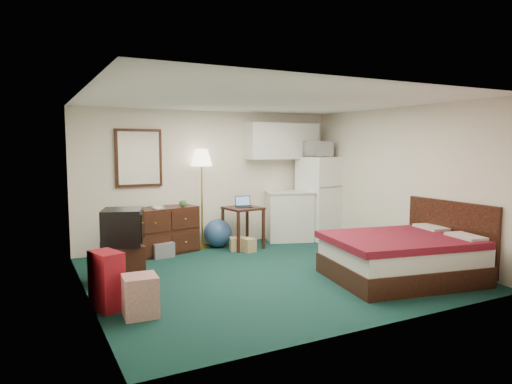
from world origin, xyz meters
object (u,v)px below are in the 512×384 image
dresser (163,230)px  suitcase (107,280)px  kitchen_counter (289,216)px  tv_stand (123,263)px  desk (243,228)px  bed (401,258)px  fridge (319,198)px  floor_lamp (202,199)px

dresser → suitcase: bearing=-132.4°
kitchen_counter → tv_stand: 3.73m
desk → kitchen_counter: 1.14m
kitchen_counter → bed: kitchen_counter is taller
fridge → suitcase: bearing=-164.1°
desk → bed: (1.10, -2.79, -0.07)m
suitcase → desk: bearing=19.6°
dresser → floor_lamp: floor_lamp is taller
desk → kitchen_counter: bearing=4.6°
dresser → floor_lamp: size_ratio=0.65×
floor_lamp → desk: (0.65, -0.37, -0.52)m
dresser → kitchen_counter: bearing=-14.0°
desk → floor_lamp: bearing=143.0°
tv_stand → suitcase: 1.10m
dresser → tv_stand: (-0.95, -1.36, -0.14)m
floor_lamp → desk: floor_lamp is taller
desk → suitcase: 3.46m
fridge → tv_stand: fridge is taller
bed → suitcase: 3.89m
desk → fridge: size_ratio=0.46×
fridge → bed: fridge is taller
kitchen_counter → bed: size_ratio=0.50×
kitchen_counter → tv_stand: size_ratio=1.69×
tv_stand → floor_lamp: bearing=40.7°
desk → suitcase: size_ratio=1.13×
floor_lamp → tv_stand: bearing=-139.4°
dresser → desk: dresser is taller
dresser → tv_stand: bearing=-138.3°
desk → bed: size_ratio=0.40×
bed → dresser: bearing=139.9°
dresser → fridge: size_ratio=0.72×
kitchen_counter → fridge: size_ratio=0.58×
kitchen_counter → tv_stand: bearing=-140.8°
tv_stand → suitcase: suitcase is taller
floor_lamp → kitchen_counter: (1.76, -0.14, -0.43)m
dresser → fridge: 3.19m
fridge → suitcase: size_ratio=2.46×
bed → tv_stand: bearing=164.4°
suitcase → dresser: bearing=42.8°
floor_lamp → bed: 3.66m
suitcase → kitchen_counter: bearing=13.3°
desk → fridge: bearing=-3.2°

